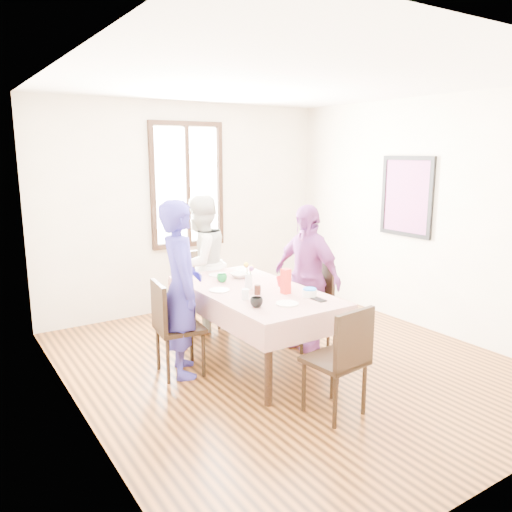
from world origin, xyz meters
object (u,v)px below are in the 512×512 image
person_left (180,289)px  person_right (306,277)px  person_far (199,263)px  dining_table (253,327)px  chair_left (180,328)px  chair_near (335,360)px  chair_far (199,291)px  chair_right (307,306)px

person_left → person_right: (1.40, -0.11, -0.06)m
person_far → person_right: bearing=102.5°
person_right → dining_table: bearing=-93.2°
person_far → person_right: 1.32m
chair_left → chair_near: bearing=34.9°
chair_near → person_left: person_left is taller
chair_far → chair_near: size_ratio=1.00×
chair_right → person_far: bearing=37.5°
dining_table → chair_left: size_ratio=1.92×
chair_left → person_far: 1.29m
dining_table → chair_left: chair_left is taller
chair_near → person_right: bearing=54.9°
chair_right → person_left: (-1.42, 0.11, 0.37)m
chair_near → person_left: (-0.70, 1.36, 0.37)m
chair_left → chair_right: size_ratio=1.00×
chair_right → chair_near: size_ratio=1.00×
person_far → dining_table: bearing=70.6°
chair_left → chair_near: same height
chair_right → dining_table: bearing=99.2°
dining_table → chair_near: (0.00, -1.20, 0.08)m
chair_far → chair_near: (0.00, -2.40, 0.00)m
person_left → person_right: person_left is taller
chair_left → chair_far: 1.26m
chair_right → person_right: person_right is taller
person_left → chair_right: bearing=-78.1°
person_far → chair_near: bearing=70.6°
chair_right → person_left: bearing=90.5°
dining_table → chair_far: size_ratio=1.92×
chair_near → person_left: size_ratio=0.55×
dining_table → chair_far: (0.00, 1.20, 0.08)m
person_left → person_far: 1.23m
chair_far → dining_table: bearing=85.0°
person_left → person_far: (0.70, 1.01, -0.03)m
chair_left → person_right: (1.42, -0.11, 0.32)m
chair_far → person_right: size_ratio=0.59×
chair_left → chair_far: size_ratio=1.00×
chair_near → person_right: 1.47m
person_far → person_right: person_far is taller
dining_table → chair_left: 0.74m
person_left → chair_far: bearing=-17.8°
chair_far → chair_near: same height
chair_near → person_far: 2.40m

